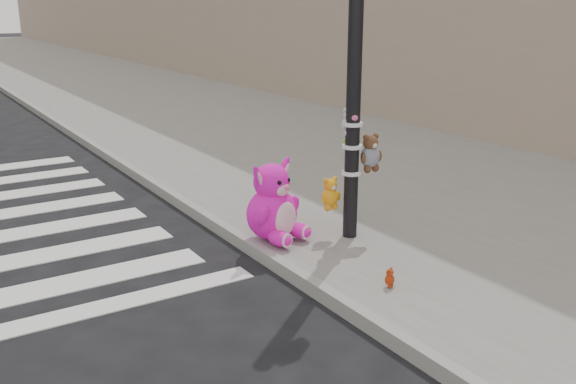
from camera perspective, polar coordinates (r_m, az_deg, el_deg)
sidewalk_near at (r=15.45m, az=-6.15°, el=6.58°), size 7.00×80.00×0.14m
curb_edge at (r=14.30m, az=-18.68°, el=5.00°), size 0.12×80.00×0.15m
signal_pole at (r=7.04m, az=5.93°, el=8.82°), size 0.70×0.49×4.00m
pink_bunny at (r=7.16m, az=-1.28°, el=-1.36°), size 0.74×0.81×0.93m
red_teddy at (r=6.14m, az=9.03°, el=-7.53°), size 0.16×0.14×0.19m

